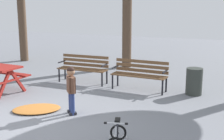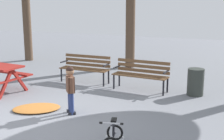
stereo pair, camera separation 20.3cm
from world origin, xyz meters
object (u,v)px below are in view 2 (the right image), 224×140
Objects in this scene: child_standing at (70,86)px; trash_bin at (196,82)px; kids_bicycle at (113,136)px; park_bench_far_left at (86,66)px; park_bench_left at (141,73)px.

trash_bin is (2.26, 2.65, -0.27)m from child_standing.
trash_bin reaches higher than kids_bicycle.
child_standing reaches higher than kids_bicycle.
child_standing is at bearing -66.36° from park_bench_far_left.
child_standing is 1.48× the size of trash_bin.
kids_bicycle is at bearing -100.60° from trash_bin.
park_bench_far_left is 4.61m from kids_bicycle.
kids_bicycle is at bearing -77.39° from park_bench_left.
trash_bin is at bearing 5.38° from park_bench_left.
park_bench_far_left is at bearing 176.39° from park_bench_left.
park_bench_left is 2.59× the size of kids_bicycle.
park_bench_left is 3.70m from kids_bicycle.
park_bench_left is 1.49× the size of child_standing.
child_standing is (1.15, -2.63, 0.13)m from park_bench_far_left.
park_bench_left is 2.21× the size of trash_bin.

